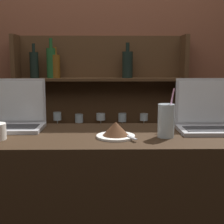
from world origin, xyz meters
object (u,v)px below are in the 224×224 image
object	(u,v)px
laptop_near	(14,117)
water_glass	(166,121)
laptop_far	(212,118)
cake_plate	(116,131)

from	to	relation	value
laptop_near	water_glass	distance (m)	0.76
laptop_near	water_glass	xyz separation A→B (m)	(0.73, -0.19, 0.02)
laptop_far	water_glass	distance (m)	0.29
laptop_near	laptop_far	bearing A→B (deg)	-3.58
laptop_near	laptop_far	size ratio (longest dim) A/B	0.87
laptop_near	laptop_far	world-z (taller)	laptop_far
cake_plate	water_glass	size ratio (longest dim) A/B	0.82
laptop_near	cake_plate	world-z (taller)	laptop_near
cake_plate	water_glass	world-z (taller)	water_glass
water_glass	laptop_far	bearing A→B (deg)	27.71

